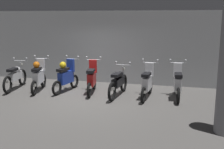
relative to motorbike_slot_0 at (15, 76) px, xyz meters
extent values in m
plane|color=#565451|center=(3.02, -0.52, -0.49)|extent=(80.00, 80.00, 0.00)
cube|color=#9EA0A3|center=(3.02, 2.04, 0.99)|extent=(16.00, 0.30, 2.97)
torus|color=black|center=(-0.09, 0.62, -0.17)|extent=(0.18, 0.66, 0.65)
torus|color=black|center=(0.10, -0.67, -0.17)|extent=(0.18, 0.66, 0.65)
cube|color=silver|center=(0.00, -0.03, 0.02)|extent=(0.33, 0.85, 0.28)
ellipsoid|color=silver|center=(-0.02, 0.13, 0.24)|extent=(0.32, 0.47, 0.22)
cube|color=black|center=(0.03, -0.21, 0.30)|extent=(0.31, 0.55, 0.10)
cylinder|color=#B7BABF|center=(-0.07, 0.51, 0.52)|extent=(0.56, 0.11, 0.04)
sphere|color=#B7BABF|center=(-0.33, 0.48, 0.62)|extent=(0.07, 0.07, 0.07)
sphere|color=#B7BABF|center=(0.18, 0.55, 0.62)|extent=(0.07, 0.07, 0.07)
cylinder|color=#B7BABF|center=(-0.08, 0.57, 0.15)|extent=(0.08, 0.17, 0.65)
sphere|color=silver|center=(-0.08, 0.57, 0.37)|extent=(0.12, 0.12, 0.12)
cube|color=white|center=(0.09, -0.64, -0.07)|extent=(0.16, 0.03, 0.10)
torus|color=black|center=(0.90, 0.50, -0.23)|extent=(0.19, 0.54, 0.53)
torus|color=black|center=(1.12, -0.63, -0.23)|extent=(0.19, 0.54, 0.53)
cube|color=silver|center=(1.01, -0.07, 0.04)|extent=(0.36, 0.76, 0.44)
cube|color=silver|center=(0.94, 0.27, 0.44)|extent=(0.30, 0.17, 0.48)
cube|color=black|center=(1.04, -0.23, 0.36)|extent=(0.34, 0.56, 0.10)
cylinder|color=#B7BABF|center=(0.91, 0.41, 0.66)|extent=(0.56, 0.14, 0.04)
sphere|color=#B7BABF|center=(0.66, 0.36, 0.76)|extent=(0.07, 0.07, 0.07)
sphere|color=#B7BABF|center=(1.17, 0.46, 0.76)|extent=(0.07, 0.07, 0.07)
cylinder|color=#B7BABF|center=(0.91, 0.45, 0.19)|extent=(0.08, 0.16, 0.85)
sphere|color=silver|center=(0.91, 0.45, 0.51)|extent=(0.12, 0.12, 0.12)
cube|color=white|center=(1.11, -0.61, -0.13)|extent=(0.16, 0.04, 0.10)
sphere|color=orange|center=(1.04, -0.23, 0.53)|extent=(0.24, 0.24, 0.24)
torus|color=black|center=(2.12, 0.68, -0.23)|extent=(0.19, 0.54, 0.53)
torus|color=black|center=(1.90, -0.45, -0.23)|extent=(0.19, 0.54, 0.53)
cube|color=#1E389E|center=(2.01, 0.12, 0.04)|extent=(0.35, 0.76, 0.44)
cube|color=#1E389E|center=(2.08, 0.46, 0.44)|extent=(0.30, 0.17, 0.48)
cube|color=black|center=(1.98, -0.04, 0.36)|extent=(0.33, 0.56, 0.10)
cylinder|color=#B7BABF|center=(2.10, 0.59, 0.66)|extent=(0.56, 0.14, 0.04)
sphere|color=#B7BABF|center=(1.85, 0.64, 0.76)|extent=(0.07, 0.07, 0.07)
sphere|color=#B7BABF|center=(2.36, 0.54, 0.76)|extent=(0.07, 0.07, 0.07)
cylinder|color=#B7BABF|center=(2.11, 0.64, 0.19)|extent=(0.08, 0.16, 0.85)
sphere|color=silver|center=(2.11, 0.64, 0.51)|extent=(0.12, 0.12, 0.12)
cube|color=white|center=(1.91, -0.42, -0.13)|extent=(0.16, 0.04, 0.10)
sphere|color=gold|center=(1.98, -0.04, 0.53)|extent=(0.24, 0.24, 0.24)
torus|color=black|center=(2.93, 0.67, -0.23)|extent=(0.17, 0.54, 0.53)
torus|color=black|center=(3.10, -0.46, -0.23)|extent=(0.17, 0.54, 0.53)
cube|color=red|center=(3.02, 0.11, 0.04)|extent=(0.33, 0.76, 0.44)
cube|color=red|center=(2.96, 0.45, 0.44)|extent=(0.29, 0.16, 0.48)
cube|color=black|center=(3.04, -0.05, 0.36)|extent=(0.32, 0.55, 0.10)
cylinder|color=#B7BABF|center=(2.94, 0.58, 0.66)|extent=(0.56, 0.12, 0.04)
sphere|color=#B7BABF|center=(2.69, 0.54, 0.76)|extent=(0.07, 0.07, 0.07)
sphere|color=#B7BABF|center=(3.20, 0.62, 0.76)|extent=(0.07, 0.07, 0.07)
cylinder|color=#B7BABF|center=(2.94, 0.63, 0.19)|extent=(0.08, 0.15, 0.85)
sphere|color=silver|center=(2.94, 0.63, 0.51)|extent=(0.12, 0.12, 0.12)
cube|color=white|center=(3.10, -0.44, -0.13)|extent=(0.16, 0.04, 0.10)
torus|color=black|center=(4.08, 0.63, -0.17)|extent=(0.15, 0.66, 0.65)
torus|color=black|center=(3.96, -0.67, -0.17)|extent=(0.15, 0.66, 0.65)
cube|color=black|center=(4.02, -0.02, 0.02)|extent=(0.30, 0.85, 0.28)
ellipsoid|color=black|center=(4.04, 0.14, 0.24)|extent=(0.30, 0.46, 0.22)
cube|color=black|center=(4.00, -0.20, 0.30)|extent=(0.29, 0.54, 0.10)
cylinder|color=#B7BABF|center=(4.07, 0.52, 0.52)|extent=(0.56, 0.09, 0.04)
sphere|color=#B7BABF|center=(3.81, 0.55, 0.62)|extent=(0.07, 0.07, 0.07)
sphere|color=#B7BABF|center=(4.33, 0.50, 0.62)|extent=(0.07, 0.07, 0.07)
cylinder|color=#B7BABF|center=(4.08, 0.58, 0.15)|extent=(0.07, 0.16, 0.65)
sphere|color=silver|center=(4.08, 0.58, 0.37)|extent=(0.12, 0.12, 0.12)
cube|color=white|center=(3.96, -0.64, -0.07)|extent=(0.16, 0.03, 0.10)
torus|color=black|center=(5.07, 0.52, -0.23)|extent=(0.13, 0.54, 0.53)
torus|color=black|center=(4.98, -0.62, -0.23)|extent=(0.13, 0.54, 0.53)
cube|color=silver|center=(5.02, -0.05, 0.04)|extent=(0.28, 0.75, 0.44)
cube|color=silver|center=(5.05, 0.30, 0.44)|extent=(0.29, 0.14, 0.48)
cube|color=black|center=(5.01, -0.21, 0.36)|extent=(0.28, 0.54, 0.10)
cylinder|color=#B7BABF|center=(5.06, 0.43, 0.66)|extent=(0.56, 0.08, 0.04)
sphere|color=#B7BABF|center=(4.80, 0.45, 0.76)|extent=(0.07, 0.07, 0.07)
sphere|color=#B7BABF|center=(5.32, 0.41, 0.76)|extent=(0.07, 0.07, 0.07)
cylinder|color=#B7BABF|center=(5.06, 0.48, 0.19)|extent=(0.07, 0.15, 0.85)
sphere|color=silver|center=(5.06, 0.48, 0.51)|extent=(0.12, 0.12, 0.12)
cube|color=white|center=(4.98, -0.60, -0.13)|extent=(0.16, 0.02, 0.10)
torus|color=black|center=(5.99, 0.71, -0.23)|extent=(0.13, 0.53, 0.53)
torus|color=black|center=(6.07, -0.44, -0.23)|extent=(0.13, 0.53, 0.53)
cube|color=silver|center=(6.03, 0.14, 0.04)|extent=(0.27, 0.75, 0.44)
cube|color=silver|center=(6.01, 0.48, 0.44)|extent=(0.29, 0.14, 0.48)
cube|color=black|center=(6.04, -0.02, 0.36)|extent=(0.27, 0.53, 0.10)
cylinder|color=#B7BABF|center=(6.00, 0.62, 0.66)|extent=(0.56, 0.07, 0.04)
sphere|color=#B7BABF|center=(5.74, 0.60, 0.76)|extent=(0.07, 0.07, 0.07)
sphere|color=#B7BABF|center=(6.26, 0.64, 0.76)|extent=(0.07, 0.07, 0.07)
cylinder|color=#B7BABF|center=(5.99, 0.67, 0.19)|extent=(0.07, 0.15, 0.85)
sphere|color=silver|center=(5.99, 0.67, 0.51)|extent=(0.12, 0.12, 0.12)
cube|color=white|center=(6.07, -0.41, -0.13)|extent=(0.16, 0.02, 0.10)
camera|label=1|loc=(6.08, -9.24, 2.24)|focal=44.93mm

